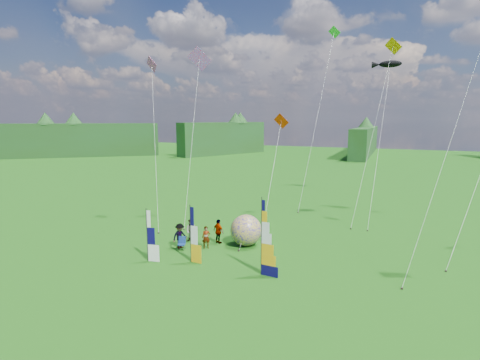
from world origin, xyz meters
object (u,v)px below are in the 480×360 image
at_px(side_banner_left, 191,235).
at_px(spectator_a, 206,237).
at_px(spectator_b, 191,231).
at_px(spectator_d, 218,231).
at_px(side_banner_far, 147,236).
at_px(kite_whale, 381,131).
at_px(spectator_c, 180,236).
at_px(feather_banner_main, 261,238).
at_px(camp_chair, 182,244).
at_px(bol_inflatable, 246,230).

bearing_deg(side_banner_left, spectator_a, 101.59).
xyz_separation_m(side_banner_left, spectator_a, (-0.33, 2.77, -1.07)).
distance_m(spectator_b, spectator_d, 2.14).
height_order(side_banner_left, side_banner_far, side_banner_left).
distance_m(spectator_a, kite_whale, 20.14).
xyz_separation_m(side_banner_far, spectator_a, (2.41, 3.78, -0.93)).
bearing_deg(spectator_b, kite_whale, 45.80).
bearing_deg(kite_whale, spectator_d, -141.01).
bearing_deg(spectator_c, feather_banner_main, -84.82).
height_order(side_banner_left, kite_whale, kite_whale).
bearing_deg(spectator_b, spectator_a, -27.18).
xyz_separation_m(side_banner_left, spectator_d, (0.02, 4.13, -0.95)).
height_order(feather_banner_main, spectator_c, feather_banner_main).
bearing_deg(side_banner_far, kite_whale, 44.51).
height_order(spectator_b, camp_chair, spectator_b).
relative_size(side_banner_far, bol_inflatable, 1.49).
height_order(feather_banner_main, side_banner_far, feather_banner_main).
height_order(spectator_d, camp_chair, spectator_d).
relative_size(side_banner_far, spectator_a, 2.12).
height_order(bol_inflatable, camp_chair, bol_inflatable).
distance_m(feather_banner_main, kite_whale, 19.80).
distance_m(bol_inflatable, spectator_a, 3.04).
height_order(side_banner_far, spectator_b, side_banner_far).
xyz_separation_m(side_banner_far, kite_whale, (13.39, 18.89, 6.60)).
xyz_separation_m(side_banner_left, side_banner_far, (-2.74, -1.01, -0.13)).
relative_size(spectator_b, spectator_d, 0.96).
distance_m(side_banner_left, spectator_d, 4.23).
xyz_separation_m(feather_banner_main, kite_whale, (5.62, 18.01, 6.01)).
distance_m(side_banner_left, camp_chair, 2.86).
bearing_deg(feather_banner_main, side_banner_left, -176.20).
bearing_deg(camp_chair, spectator_c, 117.07).
xyz_separation_m(side_banner_left, kite_whale, (10.65, 17.89, 6.47)).
relative_size(feather_banner_main, kite_whale, 0.28).
bearing_deg(bol_inflatable, spectator_a, -144.81).
distance_m(side_banner_left, bol_inflatable, 5.05).
relative_size(feather_banner_main, spectator_a, 2.84).
bearing_deg(side_banner_far, camp_chair, 60.79).
relative_size(side_banner_left, camp_chair, 3.86).
bearing_deg(side_banner_far, spectator_d, 51.55).
distance_m(side_banner_left, spectator_b, 4.22).
bearing_deg(side_banner_far, feather_banner_main, -3.71).
distance_m(feather_banner_main, bol_inflatable, 5.59).
height_order(feather_banner_main, side_banner_left, feather_banner_main).
bearing_deg(camp_chair, kite_whale, 33.67).
bearing_deg(bol_inflatable, side_banner_far, -131.49).
relative_size(camp_chair, kite_whale, 0.06).
bearing_deg(spectator_c, spectator_d, -23.85).
xyz_separation_m(side_banner_far, spectator_b, (0.70, 4.56, -0.85)).
height_order(spectator_a, camp_chair, spectator_a).
relative_size(spectator_a, spectator_d, 0.88).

